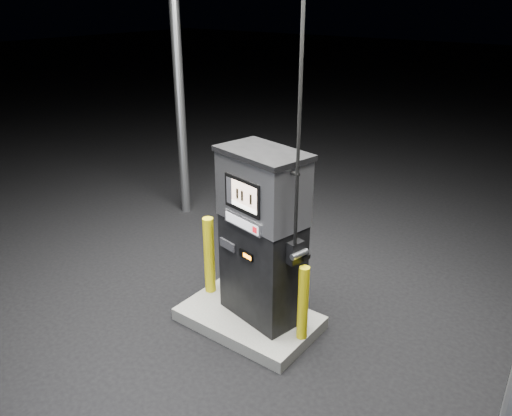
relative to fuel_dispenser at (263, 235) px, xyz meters
The scene contains 5 objects.
ground 1.19m from the fuel_dispenser, 142.12° to the right, with size 80.00×80.00×0.00m, color black.
pump_island 1.12m from the fuel_dispenser, 142.12° to the right, with size 1.60×1.00×0.15m, color #5E5E59.
fuel_dispenser is the anchor object (origin of this frame).
bollard_left 0.98m from the fuel_dispenser, behind, with size 0.14×0.14×1.01m, color #D0BE0B.
bollard_right 0.86m from the fuel_dispenser, ahead, with size 0.12×0.12×0.88m, color #D0BE0B.
Camera 1 is at (3.05, -3.92, 3.65)m, focal length 35.00 mm.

